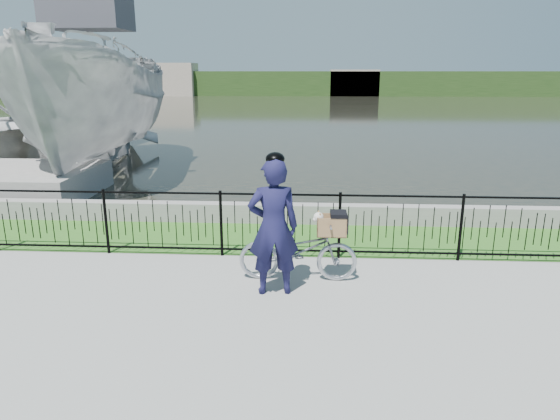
# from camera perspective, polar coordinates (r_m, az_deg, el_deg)

# --- Properties ---
(ground) EXTENTS (120.00, 120.00, 0.00)m
(ground) POSITION_cam_1_polar(r_m,az_deg,el_deg) (7.13, -0.77, -9.95)
(ground) COLOR gray
(ground) RESTS_ON ground
(grass_strip) EXTENTS (60.00, 2.00, 0.01)m
(grass_strip) POSITION_cam_1_polar(r_m,az_deg,el_deg) (9.54, 0.34, -3.17)
(grass_strip) COLOR #326720
(grass_strip) RESTS_ON ground
(water) EXTENTS (120.00, 120.00, 0.00)m
(water) POSITION_cam_1_polar(r_m,az_deg,el_deg) (39.54, 2.68, 11.16)
(water) COLOR #27271E
(water) RESTS_ON ground
(quay_wall) EXTENTS (60.00, 0.30, 0.40)m
(quay_wall) POSITION_cam_1_polar(r_m,az_deg,el_deg) (10.43, 0.63, -0.38)
(quay_wall) COLOR gray
(quay_wall) RESTS_ON ground
(fence) EXTENTS (14.00, 0.06, 1.15)m
(fence) POSITION_cam_1_polar(r_m,az_deg,el_deg) (8.41, -0.01, -1.68)
(fence) COLOR black
(fence) RESTS_ON ground
(far_treeline) EXTENTS (120.00, 6.00, 3.00)m
(far_treeline) POSITION_cam_1_polar(r_m,az_deg,el_deg) (66.44, 3.01, 14.27)
(far_treeline) COLOR #29451A
(far_treeline) RESTS_ON ground
(far_building_left) EXTENTS (8.00, 4.00, 4.00)m
(far_building_left) POSITION_cam_1_polar(r_m,az_deg,el_deg) (67.02, -13.09, 14.34)
(far_building_left) COLOR #A69785
(far_building_left) RESTS_ON ground
(far_building_right) EXTENTS (6.00, 3.00, 3.20)m
(far_building_right) POSITION_cam_1_polar(r_m,az_deg,el_deg) (65.17, 8.45, 14.19)
(far_building_right) COLOR #A69785
(far_building_right) RESTS_ON ground
(bicycle_rig) EXTENTS (1.78, 0.62, 1.10)m
(bicycle_rig) POSITION_cam_1_polar(r_m,az_deg,el_deg) (7.54, 2.17, -4.53)
(bicycle_rig) COLOR #A9ADB5
(bicycle_rig) RESTS_ON ground
(cyclist) EXTENTS (0.77, 0.57, 2.02)m
(cyclist) POSITION_cam_1_polar(r_m,az_deg,el_deg) (6.94, -0.77, -1.84)
(cyclist) COLOR #15153A
(cyclist) RESTS_ON ground
(boat_near) EXTENTS (5.39, 10.80, 5.79)m
(boat_near) POSITION_cam_1_polar(r_m,az_deg,el_deg) (16.05, -20.25, 11.20)
(boat_near) COLOR #B1B1B1
(boat_near) RESTS_ON water
(boat_far) EXTENTS (10.18, 11.90, 2.08)m
(boat_far) POSITION_cam_1_polar(r_m,az_deg,el_deg) (20.73, -27.34, 8.28)
(boat_far) COLOR #B1B1B1
(boat_far) RESTS_ON water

